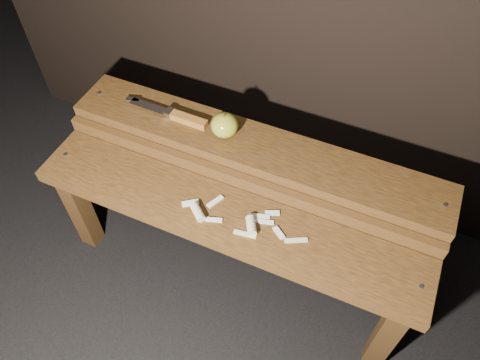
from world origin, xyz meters
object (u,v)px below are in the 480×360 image
at_px(apple, 225,125).
at_px(bench_front_tier, 224,229).
at_px(knife, 179,116).
at_px(bench_rear_tier, 254,163).

bearing_deg(apple, bench_front_tier, -66.64).
height_order(apple, knife, apple).
xyz_separation_m(bench_front_tier, apple, (-0.10, 0.23, 0.18)).
height_order(bench_rear_tier, apple, apple).
relative_size(bench_front_tier, bench_rear_tier, 1.00).
xyz_separation_m(bench_rear_tier, apple, (-0.10, 0.00, 0.12)).
distance_m(bench_rear_tier, apple, 0.16).
distance_m(bench_rear_tier, knife, 0.28).
xyz_separation_m(apple, knife, (-0.16, -0.00, -0.03)).
bearing_deg(bench_rear_tier, apple, 177.52).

